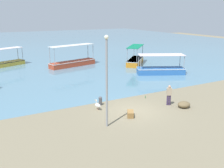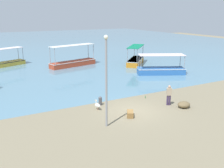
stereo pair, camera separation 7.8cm
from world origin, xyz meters
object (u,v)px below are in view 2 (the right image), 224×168
at_px(lamp_post, 106,77).
at_px(mooring_bollard, 100,100).
at_px(fishing_boat_far_right, 161,70).
at_px(fishing_boat_center, 73,62).
at_px(pelican, 97,105).
at_px(net_pile, 184,105).
at_px(fishing_boat_far_left, 135,60).
at_px(cargo_crate, 130,114).
at_px(fisherman_standing, 169,95).
at_px(glass_bottle, 145,97).

distance_m(lamp_post, mooring_bollard, 5.04).
height_order(lamp_post, mooring_bollard, lamp_post).
bearing_deg(fishing_boat_far_right, fishing_boat_center, 129.78).
bearing_deg(pelican, net_pile, -23.82).
xyz_separation_m(fishing_boat_far_left, cargo_crate, (-10.99, -16.20, -0.37)).
relative_size(fishing_boat_center, lamp_post, 1.18).
relative_size(fishing_boat_center, fishing_boat_far_left, 1.37).
bearing_deg(lamp_post, pelican, 76.78).
relative_size(pelican, net_pile, 0.76).
bearing_deg(fisherman_standing, fishing_boat_center, 95.11).
height_order(lamp_post, glass_bottle, lamp_post).
bearing_deg(mooring_bollard, fishing_boat_far_left, 47.53).
xyz_separation_m(fishing_boat_far_left, lamp_post, (-13.26, -16.85, 2.82)).
height_order(net_pile, cargo_crate, net_pile).
bearing_deg(fishing_boat_far_right, fishing_boat_far_left, 85.19).
relative_size(lamp_post, cargo_crate, 7.23).
distance_m(fishing_boat_far_right, fishing_boat_far_left, 6.64).
bearing_deg(pelican, fisherman_standing, -17.66).
relative_size(pelican, lamp_post, 0.13).
xyz_separation_m(lamp_post, cargo_crate, (2.27, 0.65, -3.18)).
bearing_deg(net_pile, lamp_post, -178.55).
distance_m(fishing_boat_far_right, fishing_boat_center, 12.60).
relative_size(fishing_boat_far_right, lamp_post, 1.00).
relative_size(fishing_boat_far_right, pelican, 7.57).
height_order(lamp_post, net_pile, lamp_post).
distance_m(net_pile, glass_bottle, 3.59).
xyz_separation_m(pelican, glass_bottle, (4.90, 0.48, -0.27)).
bearing_deg(lamp_post, mooring_bollard, 70.69).
xyz_separation_m(fishing_boat_far_right, lamp_post, (-12.70, -10.23, 2.85)).
bearing_deg(pelican, mooring_bollard, 52.98).
distance_m(fishing_boat_far_left, cargo_crate, 19.58).
bearing_deg(glass_bottle, cargo_crate, -139.85).
height_order(fishing_boat_center, fishing_boat_far_left, fishing_boat_center).
xyz_separation_m(net_pile, cargo_crate, (-4.77, 0.47, -0.04)).
relative_size(net_pile, glass_bottle, 3.89).
bearing_deg(cargo_crate, fishing_boat_far_right, 42.56).
bearing_deg(net_pile, glass_bottle, 113.67).
distance_m(fishing_boat_far_left, pelican, 18.72).
bearing_deg(fisherman_standing, net_pile, -54.31).
relative_size(fishing_boat_center, pelican, 8.92).
bearing_deg(fishing_boat_center, mooring_bollard, -101.59).
bearing_deg(mooring_bollard, net_pile, -32.65).
xyz_separation_m(fishing_boat_far_right, cargo_crate, (-10.44, -9.58, -0.33)).
bearing_deg(cargo_crate, pelican, 123.91).
distance_m(fishing_boat_center, cargo_crate, 19.42).
bearing_deg(fishing_boat_far_right, lamp_post, -141.15).
height_order(fishing_boat_far_left, lamp_post, lamp_post).
xyz_separation_m(fishing_boat_center, pelican, (-3.94, -16.94, -0.19)).
bearing_deg(glass_bottle, fishing_boat_far_right, 43.63).
distance_m(pelican, glass_bottle, 4.93).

